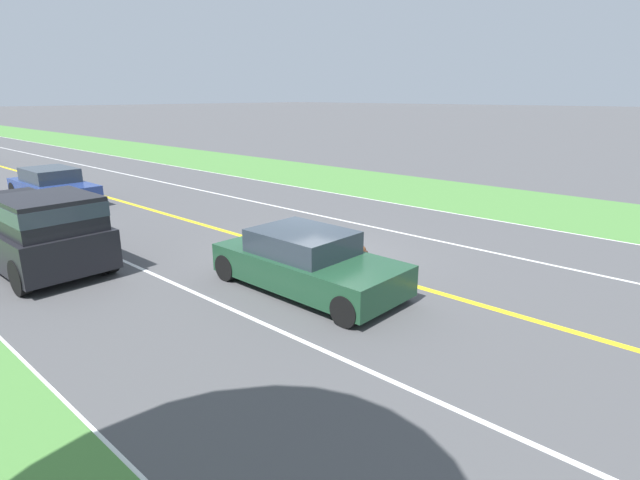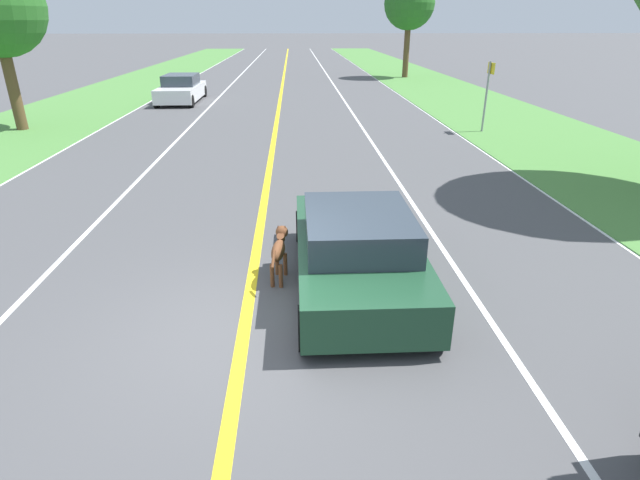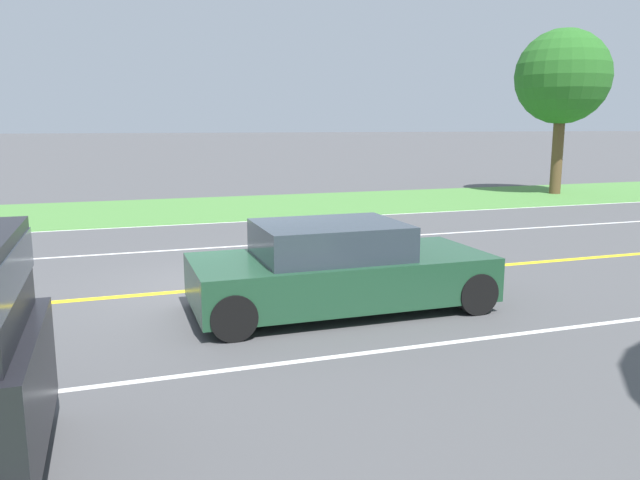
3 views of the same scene
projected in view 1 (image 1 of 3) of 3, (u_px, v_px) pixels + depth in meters
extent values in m
plane|color=#4C4C4F|center=(318.00, 258.00, 12.87)|extent=(400.00, 400.00, 0.00)
cube|color=yellow|center=(318.00, 258.00, 12.87)|extent=(0.18, 160.00, 0.01)
cube|color=white|center=(19.00, 360.00, 7.91)|extent=(0.14, 160.00, 0.01)
cube|color=white|center=(450.00, 212.00, 17.83)|extent=(0.14, 160.00, 0.01)
cube|color=white|center=(204.00, 297.00, 10.39)|extent=(0.10, 160.00, 0.01)
cube|color=white|center=(395.00, 231.00, 15.35)|extent=(0.10, 160.00, 0.01)
cube|color=#4C843D|center=(487.00, 200.00, 19.95)|extent=(6.00, 160.00, 0.03)
cube|color=#1E472D|center=(308.00, 268.00, 10.68)|extent=(1.87, 4.28, 0.63)
cube|color=#2D3842|center=(302.00, 241.00, 10.64)|extent=(1.60, 2.05, 0.49)
cylinder|color=black|center=(346.00, 311.00, 9.00)|extent=(0.22, 0.60, 0.60)
cylinder|color=black|center=(227.00, 267.00, 11.27)|extent=(0.22, 0.60, 0.60)
cylinder|color=black|center=(399.00, 285.00, 10.20)|extent=(0.22, 0.60, 0.60)
cylinder|color=black|center=(281.00, 251.00, 12.46)|extent=(0.22, 0.60, 0.60)
ellipsoid|color=brown|center=(350.00, 253.00, 11.47)|extent=(0.29, 0.64, 0.29)
cylinder|color=brown|center=(354.00, 271.00, 11.36)|extent=(0.07, 0.07, 0.40)
cylinder|color=brown|center=(341.00, 266.00, 11.68)|extent=(0.07, 0.07, 0.40)
cylinder|color=brown|center=(358.00, 269.00, 11.44)|extent=(0.07, 0.07, 0.40)
cylinder|color=brown|center=(346.00, 265.00, 11.77)|extent=(0.07, 0.07, 0.40)
cylinder|color=brown|center=(358.00, 251.00, 11.24)|extent=(0.15, 0.19, 0.16)
sphere|color=brown|center=(361.00, 250.00, 11.14)|extent=(0.24, 0.24, 0.21)
ellipsoid|color=#331E14|center=(366.00, 252.00, 11.03)|extent=(0.11, 0.11, 0.08)
cone|color=#55301C|center=(359.00, 247.00, 11.09)|extent=(0.08, 0.08, 0.09)
cone|color=#55301C|center=(363.00, 246.00, 11.16)|extent=(0.08, 0.08, 0.09)
cylinder|color=brown|center=(339.00, 248.00, 11.76)|extent=(0.08, 0.23, 0.23)
cube|color=black|center=(29.00, 236.00, 12.40)|extent=(2.06, 5.49, 0.90)
cube|color=black|center=(48.00, 213.00, 11.14)|extent=(1.81, 2.07, 0.76)
cube|color=#2D3842|center=(48.00, 208.00, 11.10)|extent=(1.83, 2.10, 0.34)
cube|color=black|center=(9.00, 205.00, 12.98)|extent=(2.02, 3.12, 0.31)
cylinder|color=black|center=(20.00, 277.00, 10.39)|extent=(0.22, 0.78, 0.78)
cylinder|color=black|center=(108.00, 257.00, 11.73)|extent=(0.22, 0.78, 0.78)
cylinder|color=black|center=(39.00, 225.00, 14.57)|extent=(0.22, 0.78, 0.78)
cube|color=navy|center=(54.00, 190.00, 19.48)|extent=(1.84, 4.61, 0.62)
cube|color=#2D3842|center=(50.00, 175.00, 19.44)|extent=(1.58, 2.21, 0.52)
cylinder|color=black|center=(50.00, 204.00, 17.72)|extent=(0.22, 0.67, 0.67)
cylinder|color=black|center=(14.00, 190.00, 20.14)|extent=(0.22, 0.67, 0.67)
cylinder|color=black|center=(97.00, 197.00, 18.90)|extent=(0.22, 0.67, 0.67)
cylinder|color=black|center=(58.00, 185.00, 21.32)|extent=(0.22, 0.67, 0.67)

